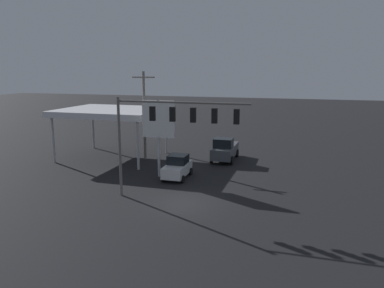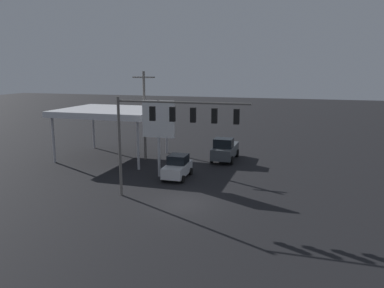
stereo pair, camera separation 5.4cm
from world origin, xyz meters
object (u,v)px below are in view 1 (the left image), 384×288
traffic_signal_assembly (171,122)px  utility_pole (144,113)px  price_sign (158,122)px  hatchback_crossing (177,167)px  pickup_parked (225,150)px

traffic_signal_assembly → utility_pole: size_ratio=1.06×
traffic_signal_assembly → price_sign: (3.18, -5.47, -0.88)m
traffic_signal_assembly → hatchback_crossing: bearing=-74.6°
traffic_signal_assembly → price_sign: size_ratio=1.44×
traffic_signal_assembly → hatchback_crossing: traffic_signal_assembly is taller
pickup_parked → hatchback_crossing: (2.57, 7.42, -0.16)m
hatchback_crossing → pickup_parked: bearing=159.1°
price_sign → pickup_parked: (-4.22, -7.50, -3.68)m
traffic_signal_assembly → utility_pole: utility_pole is taller
traffic_signal_assembly → utility_pole: (6.93, -10.97, -0.89)m
utility_pole → hatchback_crossing: bearing=134.8°
hatchback_crossing → utility_pole: bearing=-136.9°
price_sign → utility_pole: bearing=-55.7°
utility_pole → pickup_parked: (-7.97, -1.99, -3.67)m
traffic_signal_assembly → price_sign: traffic_signal_assembly is taller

